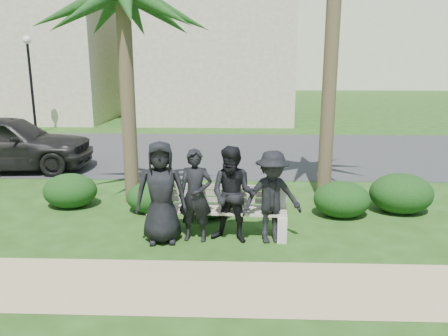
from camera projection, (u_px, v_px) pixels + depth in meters
The scene contains 17 objects.
ground at pixel (221, 238), 7.98m from camera, with size 160.00×160.00×0.00m, color #214112.
footpath at pixel (215, 286), 6.24m from camera, with size 30.00×1.60×0.01m, color tan.
asphalt_street at pixel (231, 152), 15.76m from camera, with size 160.00×8.00×0.01m, color #2D2D30.
stucco_bldg_left at pixel (26, 54), 25.06m from camera, with size 10.40×8.40×7.30m.
stucco_bldg_right at pixel (217, 54), 24.66m from camera, with size 8.40×8.40×7.30m.
street_lamp at pixel (30, 67), 19.29m from camera, with size 0.36×0.36×4.29m.
park_bench at pixel (218, 214), 8.05m from camera, with size 2.56×0.74×0.88m.
man_a at pixel (161, 193), 7.62m from camera, with size 0.89×0.58×1.82m, color black.
man_b at pixel (195, 196), 7.70m from camera, with size 0.61×0.40×1.66m, color black.
man_c at pixel (233, 195), 7.64m from camera, with size 0.84×0.65×1.72m, color black.
man_d at pixel (272, 197), 7.63m from camera, with size 1.07×0.61×1.65m, color black.
hedge_a at pixel (70, 190), 9.65m from camera, with size 1.18×0.97×0.77m, color #14340E.
hedge_b at pixel (151, 196), 9.33m from camera, with size 1.04×0.86×0.68m, color #14340E.
hedge_c at pixel (209, 202), 9.00m from camera, with size 1.01×0.84×0.66m, color #14340E.
hedge_e at pixel (342, 198), 9.05m from camera, with size 1.17×0.96×0.76m, color #14340E.
hedge_f at pixel (401, 192), 9.29m from camera, with size 1.33×1.10×0.87m, color #14340E.
car_a at pixel (6, 143), 12.83m from camera, with size 1.97×4.91×1.67m, color black.
Camera 1 is at (0.33, -7.46, 3.10)m, focal length 35.00 mm.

